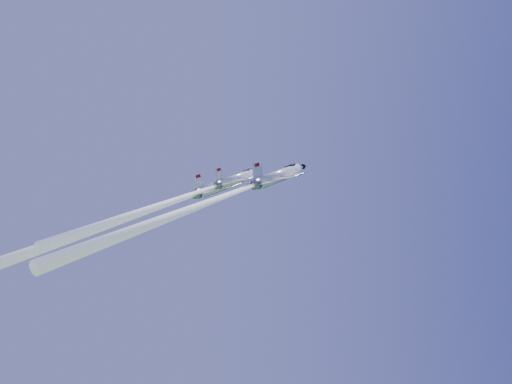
{
  "coord_description": "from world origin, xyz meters",
  "views": [
    {
      "loc": [
        -13.22,
        -106.24,
        56.37
      ],
      "look_at": [
        0.0,
        0.0,
        87.66
      ],
      "focal_mm": 40.0,
      "sensor_mm": 36.0,
      "label": 1
    }
  ],
  "objects": [
    {
      "name": "jet_left",
      "position": [
        -21.04,
        -9.67,
        80.29
      ],
      "size": [
        36.31,
        36.43,
        45.35
      ],
      "rotation": [
        0.45,
        0.05,
        -0.79
      ],
      "color": "white"
    },
    {
      "name": "jet_lead",
      "position": [
        -9.76,
        -5.63,
        83.8
      ],
      "size": [
        31.9,
        32.08,
        41.36
      ],
      "rotation": [
        0.45,
        0.05,
        -0.79
      ],
      "color": "white"
    },
    {
      "name": "jet_right",
      "position": [
        -9.05,
        -16.81,
        81.04
      ],
      "size": [
        34.67,
        34.7,
        41.35
      ],
      "rotation": [
        0.45,
        0.05,
        -0.79
      ],
      "color": "white"
    },
    {
      "name": "jet_slot",
      "position": [
        -14.53,
        -15.25,
        81.63
      ],
      "size": [
        27.82,
        27.86,
        33.48
      ],
      "rotation": [
        0.45,
        0.05,
        -0.79
      ],
      "color": "white"
    }
  ]
}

